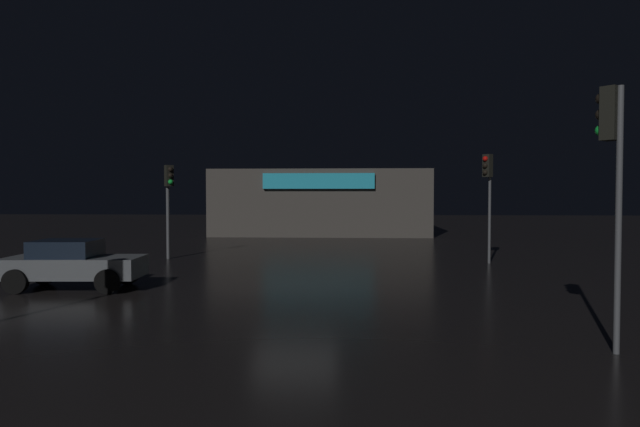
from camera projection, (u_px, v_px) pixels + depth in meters
ground_plane at (295, 287)px, 16.87m from camera, size 120.00×120.00×0.00m
store_building at (323, 202)px, 40.84m from camera, size 14.45×9.75×4.39m
traffic_signal_main at (612, 150)px, 9.81m from camera, size 0.42×0.42×4.60m
traffic_signal_opposite at (169, 192)px, 24.18m from camera, size 0.41×0.43×3.98m
traffic_signal_cross_right at (488, 181)px, 22.57m from camera, size 0.43×0.41×4.33m
car_near at (72, 264)px, 16.56m from camera, size 3.95×2.11×1.42m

